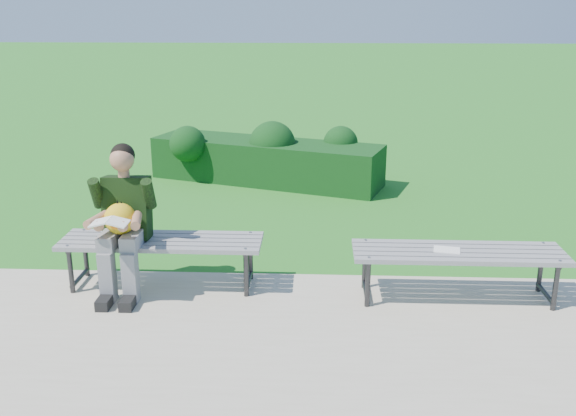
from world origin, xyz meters
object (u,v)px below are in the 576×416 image
Objects in this scene: hedge at (266,157)px; seated_boy at (123,216)px; paper_sheet at (447,250)px; bench_left at (162,245)px; bench_right at (458,256)px.

hedge is 2.63× the size of seated_boy.
paper_sheet is at bearing -1.13° from seated_boy.
bench_left and bench_right have the same top height.
bench_right is (1.96, -3.89, 0.05)m from hedge.
seated_boy reaches higher than hedge.
bench_left is 1.00× the size of bench_right.
paper_sheet is (2.51, -0.15, 0.06)m from bench_left.
bench_left reaches higher than paper_sheet.
hedge is at bearing 116.76° from bench_right.
seated_boy is 2.82m from paper_sheet.
bench_right is at bearing -63.24° from hedge.
seated_boy is (-2.91, 0.06, 0.30)m from bench_right.
bench_right reaches higher than paper_sheet.
bench_left is 0.44m from seated_boy.
paper_sheet is (-0.10, -0.00, 0.06)m from bench_right.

